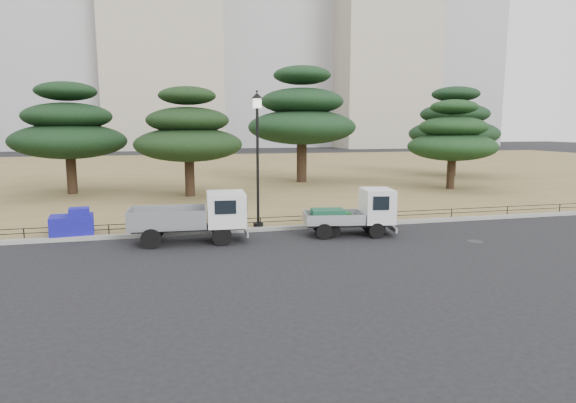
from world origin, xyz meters
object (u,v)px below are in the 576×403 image
object	(u,v)px
truck_kei_front	(356,212)
truck_large	(196,215)
tarp_pile	(73,223)
truck_kei_rear	(360,214)
street_lamp	(257,137)

from	to	relation	value
truck_kei_front	truck_large	bearing A→B (deg)	-173.68
tarp_pile	truck_kei_front	bearing A→B (deg)	-11.31
tarp_pile	truck_kei_rear	bearing A→B (deg)	-10.23
truck_kei_rear	tarp_pile	bearing A→B (deg)	176.91
truck_large	truck_kei_front	size ratio (longest dim) A/B	1.18
truck_large	truck_kei_front	xyz separation A→B (m)	(6.28, -0.32, -0.11)
truck_kei_front	tarp_pile	size ratio (longest dim) A/B	2.16
street_lamp	tarp_pile	distance (m)	8.01
truck_kei_front	truck_kei_rear	bearing A→B (deg)	44.10
truck_kei_rear	tarp_pile	distance (m)	11.34
truck_kei_front	truck_kei_rear	world-z (taller)	truck_kei_front
truck_kei_rear	street_lamp	world-z (taller)	street_lamp
truck_kei_front	tarp_pile	distance (m)	11.13
truck_kei_front	street_lamp	world-z (taller)	street_lamp
street_lamp	tarp_pile	world-z (taller)	street_lamp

